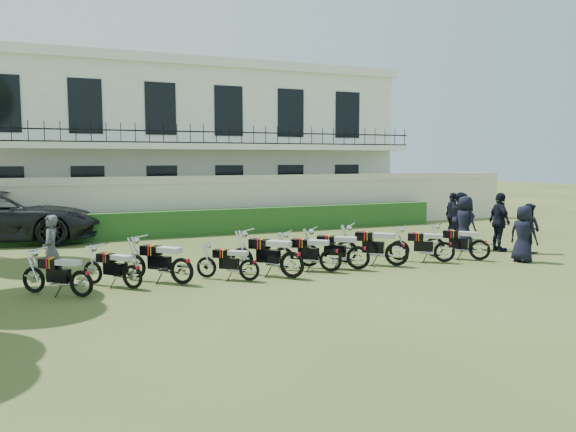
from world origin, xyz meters
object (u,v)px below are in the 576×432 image
at_px(officer_1, 529,228).
at_px(officer_2, 500,222).
at_px(inspector, 51,249).
at_px(officer_3, 465,223).
at_px(officer_0, 523,234).
at_px(motorcycle_9, 480,245).
at_px(motorcycle_3, 249,265).
at_px(motorcycle_0, 81,277).
at_px(motorcycle_8, 445,247).
at_px(officer_5, 453,215).
at_px(motorcycle_4, 292,258).
at_px(officer_4, 461,218).
at_px(motorcycle_7, 397,248).
at_px(suv, 3,216).
at_px(motorcycle_6, 358,252).
at_px(motorcycle_1, 132,271).
at_px(motorcycle_2, 182,264).
at_px(motorcycle_5, 331,255).

relative_size(officer_1, officer_2, 0.83).
bearing_deg(inspector, officer_3, 79.03).
bearing_deg(officer_3, officer_0, 173.62).
bearing_deg(motorcycle_9, motorcycle_3, 138.11).
bearing_deg(motorcycle_0, motorcycle_8, -48.04).
xyz_separation_m(officer_1, officer_5, (-0.05, 3.61, 0.07)).
distance_m(motorcycle_8, motorcycle_9, 1.17).
bearing_deg(motorcycle_4, motorcycle_3, 131.43).
height_order(motorcycle_0, officer_0, officer_0).
xyz_separation_m(motorcycle_0, officer_4, (12.83, 3.17, 0.45)).
relative_size(motorcycle_7, motorcycle_8, 1.06).
bearing_deg(suv, officer_3, -106.16).
distance_m(officer_1, officer_2, 0.88).
bearing_deg(motorcycle_0, motorcycle_6, -47.17).
distance_m(motorcycle_1, officer_5, 12.87).
xyz_separation_m(motorcycle_0, motorcycle_9, (11.00, 0.12, 0.02)).
relative_size(motorcycle_0, motorcycle_9, 0.99).
height_order(motorcycle_3, officer_0, officer_0).
bearing_deg(motorcycle_0, motorcycle_1, -31.78).
bearing_deg(motorcycle_0, motorcycle_4, -49.76).
height_order(suv, officer_5, suv).
relative_size(motorcycle_2, officer_4, 0.83).
relative_size(motorcycle_7, officer_3, 0.93).
relative_size(motorcycle_2, motorcycle_6, 0.93).
relative_size(motorcycle_8, motorcycle_9, 1.05).
bearing_deg(suv, motorcycle_5, -125.94).
distance_m(motorcycle_8, suv, 15.21).
distance_m(motorcycle_7, officer_0, 3.89).
bearing_deg(officer_0, motorcycle_6, 62.70).
height_order(officer_0, officer_4, officer_4).
xyz_separation_m(motorcycle_9, suv, (-13.15, 9.49, 0.46)).
distance_m(motorcycle_7, suv, 13.96).
xyz_separation_m(officer_0, officer_5, (1.33, 4.75, 0.04)).
xyz_separation_m(motorcycle_2, suv, (-4.41, 9.25, 0.44)).
height_order(motorcycle_4, motorcycle_8, motorcycle_4).
height_order(officer_3, officer_5, officer_3).
bearing_deg(motorcycle_4, motorcycle_9, -39.80).
relative_size(motorcycle_7, suv, 0.24).
relative_size(suv, officer_1, 4.28).
distance_m(motorcycle_5, officer_3, 6.07).
xyz_separation_m(motorcycle_0, motorcycle_4, (4.94, -0.01, 0.07)).
relative_size(motorcycle_1, officer_2, 0.71).
relative_size(motorcycle_0, officer_4, 0.80).
distance_m(motorcycle_1, officer_3, 11.04).
relative_size(motorcycle_2, officer_5, 0.87).
height_order(motorcycle_9, inspector, inspector).
xyz_separation_m(motorcycle_0, motorcycle_2, (2.26, 0.36, 0.04)).
distance_m(motorcycle_8, officer_5, 5.36).
bearing_deg(motorcycle_0, motorcycle_5, -46.50).
bearing_deg(officer_0, officer_3, -17.95).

